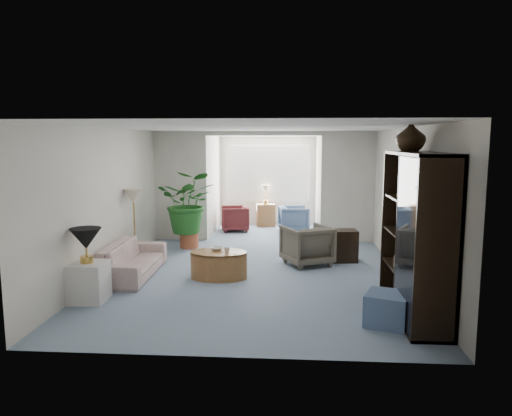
# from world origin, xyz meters

# --- Properties ---
(floor) EXTENTS (6.00, 6.00, 0.00)m
(floor) POSITION_xyz_m (0.00, 0.00, 0.00)
(floor) COLOR gray
(floor) RESTS_ON ground
(sunroom_floor) EXTENTS (2.60, 2.60, 0.00)m
(sunroom_floor) POSITION_xyz_m (0.00, 4.10, 0.00)
(sunroom_floor) COLOR gray
(sunroom_floor) RESTS_ON ground
(back_pier_left) EXTENTS (1.20, 0.12, 2.50)m
(back_pier_left) POSITION_xyz_m (-1.90, 3.00, 1.25)
(back_pier_left) COLOR silver
(back_pier_left) RESTS_ON ground
(back_pier_right) EXTENTS (1.20, 0.12, 2.50)m
(back_pier_right) POSITION_xyz_m (1.90, 3.00, 1.25)
(back_pier_right) COLOR silver
(back_pier_right) RESTS_ON ground
(back_header) EXTENTS (2.60, 0.12, 0.10)m
(back_header) POSITION_xyz_m (0.00, 3.00, 2.45)
(back_header) COLOR silver
(back_header) RESTS_ON back_pier_left
(window_pane) EXTENTS (2.20, 0.02, 1.50)m
(window_pane) POSITION_xyz_m (0.00, 5.18, 1.40)
(window_pane) COLOR white
(window_blinds) EXTENTS (2.20, 0.02, 1.50)m
(window_blinds) POSITION_xyz_m (0.00, 5.15, 1.40)
(window_blinds) COLOR white
(framed_picture) EXTENTS (0.04, 0.50, 0.40)m
(framed_picture) POSITION_xyz_m (2.46, -0.10, 1.70)
(framed_picture) COLOR beige
(sofa) EXTENTS (0.80, 1.93, 0.56)m
(sofa) POSITION_xyz_m (-2.08, 0.01, 0.28)
(sofa) COLOR beige
(sofa) RESTS_ON ground
(end_table) EXTENTS (0.52, 0.52, 0.56)m
(end_table) POSITION_xyz_m (-2.28, -1.34, 0.28)
(end_table) COLOR silver
(end_table) RESTS_ON ground
(table_lamp) EXTENTS (0.44, 0.44, 0.30)m
(table_lamp) POSITION_xyz_m (-2.28, -1.34, 0.91)
(table_lamp) COLOR black
(table_lamp) RESTS_ON end_table
(floor_lamp) EXTENTS (0.36, 0.36, 0.28)m
(floor_lamp) POSITION_xyz_m (-2.34, 0.98, 1.25)
(floor_lamp) COLOR beige
(floor_lamp) RESTS_ON ground
(coffee_table) EXTENTS (1.10, 1.10, 0.45)m
(coffee_table) POSITION_xyz_m (-0.58, -0.05, 0.23)
(coffee_table) COLOR olive
(coffee_table) RESTS_ON ground
(coffee_bowl) EXTENTS (0.25, 0.25, 0.05)m
(coffee_bowl) POSITION_xyz_m (-0.63, 0.05, 0.48)
(coffee_bowl) COLOR beige
(coffee_bowl) RESTS_ON coffee_table
(coffee_cup) EXTENTS (0.11, 0.11, 0.09)m
(coffee_cup) POSITION_xyz_m (-0.43, -0.15, 0.50)
(coffee_cup) COLOR silver
(coffee_cup) RESTS_ON coffee_table
(wingback_chair) EXTENTS (1.06, 1.07, 0.74)m
(wingback_chair) POSITION_xyz_m (0.92, 0.94, 0.37)
(wingback_chair) COLOR #635C4E
(wingback_chair) RESTS_ON ground
(side_table_dark) EXTENTS (0.54, 0.45, 0.60)m
(side_table_dark) POSITION_xyz_m (1.62, 1.24, 0.30)
(side_table_dark) COLOR black
(side_table_dark) RESTS_ON ground
(entertainment_cabinet) EXTENTS (0.51, 1.92, 2.14)m
(entertainment_cabinet) POSITION_xyz_m (2.23, -1.56, 1.07)
(entertainment_cabinet) COLOR black
(entertainment_cabinet) RESTS_ON ground
(cabinet_urn) EXTENTS (0.40, 0.40, 0.42)m
(cabinet_urn) POSITION_xyz_m (2.23, -1.06, 2.35)
(cabinet_urn) COLOR black
(cabinet_urn) RESTS_ON entertainment_cabinet
(ottoman) EXTENTS (0.65, 0.65, 0.40)m
(ottoman) POSITION_xyz_m (1.82, -1.95, 0.20)
(ottoman) COLOR slate
(ottoman) RESTS_ON ground
(plant_pot) EXTENTS (0.40, 0.40, 0.32)m
(plant_pot) POSITION_xyz_m (-1.55, 2.20, 0.16)
(plant_pot) COLOR #A44F2F
(plant_pot) RESTS_ON ground
(house_plant) EXTENTS (1.20, 1.04, 1.34)m
(house_plant) POSITION_xyz_m (-1.55, 2.20, 0.99)
(house_plant) COLOR #225F20
(house_plant) RESTS_ON plant_pot
(sunroom_chair_blue) EXTENTS (0.81, 0.79, 0.65)m
(sunroom_chair_blue) POSITION_xyz_m (0.71, 4.20, 0.33)
(sunroom_chair_blue) COLOR slate
(sunroom_chair_blue) RESTS_ON ground
(sunroom_chair_maroon) EXTENTS (0.80, 0.78, 0.64)m
(sunroom_chair_maroon) POSITION_xyz_m (-0.79, 4.20, 0.32)
(sunroom_chair_maroon) COLOR #591E23
(sunroom_chair_maroon) RESTS_ON ground
(sunroom_table) EXTENTS (0.54, 0.45, 0.60)m
(sunroom_table) POSITION_xyz_m (-0.04, 4.95, 0.30)
(sunroom_table) COLOR olive
(sunroom_table) RESTS_ON ground
(shelf_clutter) EXTENTS (0.30, 1.03, 1.06)m
(shelf_clutter) POSITION_xyz_m (2.18, -1.82, 0.98)
(shelf_clutter) COLOR #312A26
(shelf_clutter) RESTS_ON entertainment_cabinet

